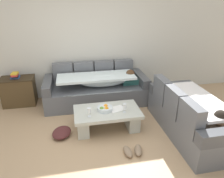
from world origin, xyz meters
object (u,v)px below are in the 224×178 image
Objects in this scene: couch_near_window at (191,116)px; coffee_table at (107,117)px; wine_glass_near_right at (125,106)px; side_cabinet at (19,91)px; pair_of_shoes at (133,151)px; couch_along_wall at (98,89)px; wine_glass_near_left at (89,111)px; book_stack_on_cabinet at (15,75)px; crumpled_garment at (62,133)px; fruit_bowl at (105,108)px; open_magazine at (117,109)px.

coffee_table is at bearing 73.71° from couch_near_window.
couch_near_window is 11.57× the size of wine_glass_near_right.
pair_of_shoes is (2.06, -2.12, -0.28)m from side_cabinet.
couch_along_wall is 1.91× the size of coffee_table.
wine_glass_near_left is 0.75× the size of book_stack_on_cabinet.
crumpled_garment is at bearing 170.69° from wine_glass_near_left.
fruit_bowl is 0.70× the size of crumpled_garment.
crumpled_garment is at bearing -174.44° from fruit_bowl.
side_cabinet is at bearing 61.21° from couch_near_window.
coffee_table is at bearing 163.76° from open_magazine.
crumpled_garment is (-1.02, -0.08, -0.33)m from open_magazine.
coffee_table is 0.24m from open_magazine.
coffee_table is 0.41m from wine_glass_near_right.
side_cabinet is at bearing 133.83° from wine_glass_near_left.
fruit_bowl is (-1.48, 0.43, 0.09)m from couch_near_window.
book_stack_on_cabinet reaches higher than open_magazine.
pair_of_shoes is at bearing -81.05° from couch_along_wall.
couch_along_wall is at bearing 104.27° from wine_glass_near_right.
crumpled_garment is at bearing 177.30° from wine_glass_near_right.
side_cabinet is at bearing 127.18° from open_magazine.
fruit_bowl is (-0.02, -1.12, 0.09)m from couch_along_wall.
book_stack_on_cabinet is 0.65× the size of pair_of_shoes.
open_magazine is (0.23, -0.00, -0.04)m from fruit_bowl.
couch_near_window is at bearing -14.53° from wine_glass_near_right.
side_cabinet is 1.80× the size of crumpled_garment.
open_magazine is (-0.11, 0.13, -0.11)m from wine_glass_near_right.
wine_glass_near_left is at bearing -103.89° from couch_along_wall.
side_cabinet reaches higher than wine_glass_near_right.
wine_glass_near_right is 0.49× the size of pair_of_shoes.
wine_glass_near_left reaches higher than crumpled_garment.
fruit_bowl is 0.35m from wine_glass_near_left.
side_cabinet is 2.14× the size of pair_of_shoes.
couch_near_window is 11.57× the size of wine_glass_near_left.
side_cabinet is at bearing 142.35° from fruit_bowl.
fruit_bowl is 0.37m from wine_glass_near_right.
couch_along_wall reaches higher than fruit_bowl.
wine_glass_near_left is 0.67m from crumpled_garment.
fruit_bowl is 2.20m from side_cabinet.
book_stack_on_cabinet is at bearing 172.68° from couch_along_wall.
book_stack_on_cabinet is 1.83m from crumpled_garment.
coffee_table reaches higher than pair_of_shoes.
coffee_table is (-1.44, 0.42, -0.10)m from couch_near_window.
couch_along_wall is 1.13m from coffee_table.
side_cabinet is 0.38m from book_stack_on_cabinet.
open_magazine is at bearing -34.33° from side_cabinet.
pair_of_shoes is at bearing -70.43° from coffee_table.
pair_of_shoes is at bearing -67.92° from fruit_bowl.
couch_along_wall is 10.37× the size of book_stack_on_cabinet.
couch_along_wall is 5.72× the size of crumpled_garment.
side_cabinet is (-1.78, 1.35, 0.08)m from coffee_table.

